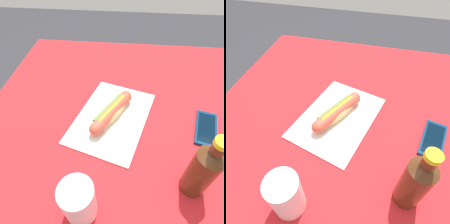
# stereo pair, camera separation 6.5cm
# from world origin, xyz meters

# --- Properties ---
(ground_plane) EXTENTS (6.00, 6.00, 0.00)m
(ground_plane) POSITION_xyz_m (0.00, 0.00, 0.00)
(ground_plane) COLOR #2D2D33
(ground_plane) RESTS_ON ground
(dining_table) EXTENTS (1.02, 1.01, 0.73)m
(dining_table) POSITION_xyz_m (0.00, 0.00, 0.60)
(dining_table) COLOR brown
(dining_table) RESTS_ON ground
(paper_wrapper) EXTENTS (0.38, 0.31, 0.01)m
(paper_wrapper) POSITION_xyz_m (-0.02, 0.04, 0.73)
(paper_wrapper) COLOR white
(paper_wrapper) RESTS_ON dining_table
(hot_dog) EXTENTS (0.20, 0.13, 0.05)m
(hot_dog) POSITION_xyz_m (-0.02, 0.04, 0.76)
(hot_dog) COLOR #E5BC75
(hot_dog) RESTS_ON paper_wrapper
(cell_phone) EXTENTS (0.16, 0.10, 0.01)m
(cell_phone) POSITION_xyz_m (-0.04, -0.27, 0.73)
(cell_phone) COLOR #0A2D4C
(cell_phone) RESTS_ON dining_table
(soda_bottle) EXTENTS (0.06, 0.06, 0.21)m
(soda_bottle) POSITION_xyz_m (-0.24, -0.19, 0.82)
(soda_bottle) COLOR #4C2814
(soda_bottle) RESTS_ON dining_table
(drinking_cup) EXTENTS (0.08, 0.08, 0.13)m
(drinking_cup) POSITION_xyz_m (-0.33, 0.09, 0.79)
(drinking_cup) COLOR white
(drinking_cup) RESTS_ON dining_table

